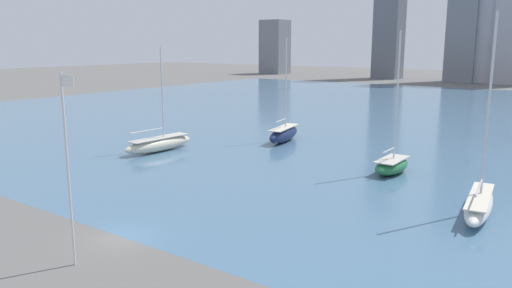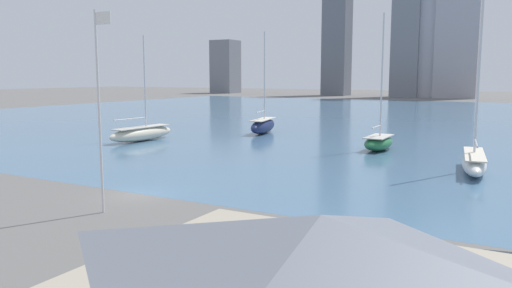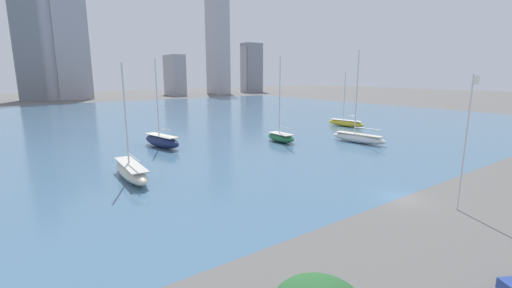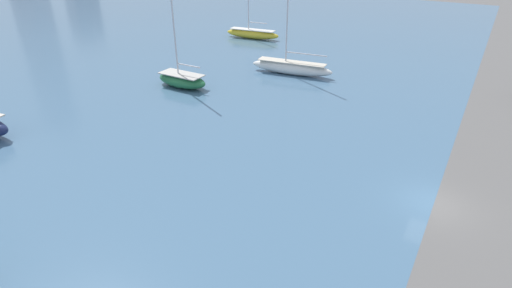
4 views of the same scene
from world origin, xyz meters
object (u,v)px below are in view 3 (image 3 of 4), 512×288
(sailboat_navy, at_px, (162,141))
(sailboat_green, at_px, (281,137))
(sailboat_cream, at_px, (131,171))
(sailboat_yellow, at_px, (346,123))
(flag_pole, at_px, (466,139))
(sailboat_white, at_px, (358,137))

(sailboat_navy, bearing_deg, sailboat_green, -35.06)
(sailboat_cream, height_order, sailboat_green, sailboat_green)
(sailboat_yellow, distance_m, sailboat_green, 24.26)
(sailboat_yellow, xyz_separation_m, sailboat_green, (-23.69, -5.22, 0.07))
(sailboat_yellow, distance_m, sailboat_cream, 52.61)
(sailboat_yellow, bearing_deg, sailboat_navy, 169.03)
(flag_pole, xyz_separation_m, sailboat_cream, (-20.23, 25.92, -5.34))
(flag_pole, xyz_separation_m, sailboat_navy, (-11.07, 40.41, -5.20))
(sailboat_cream, distance_m, sailboat_white, 37.95)
(sailboat_white, bearing_deg, sailboat_yellow, 38.28)
(flag_pole, xyz_separation_m, sailboat_yellow, (31.05, 37.66, -5.46))
(sailboat_cream, distance_m, sailboat_green, 28.35)
(sailboat_yellow, bearing_deg, flag_pole, -136.74)
(sailboat_navy, height_order, sailboat_green, sailboat_green)
(flag_pole, height_order, sailboat_green, sailboat_green)
(sailboat_yellow, bearing_deg, sailboat_white, -141.73)
(sailboat_cream, distance_m, sailboat_navy, 17.15)
(sailboat_white, height_order, sailboat_green, sailboat_white)
(sailboat_yellow, relative_size, sailboat_white, 0.78)
(sailboat_cream, relative_size, sailboat_white, 0.82)
(sailboat_white, bearing_deg, flag_pole, -133.54)
(sailboat_yellow, bearing_deg, sailboat_green, -174.81)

